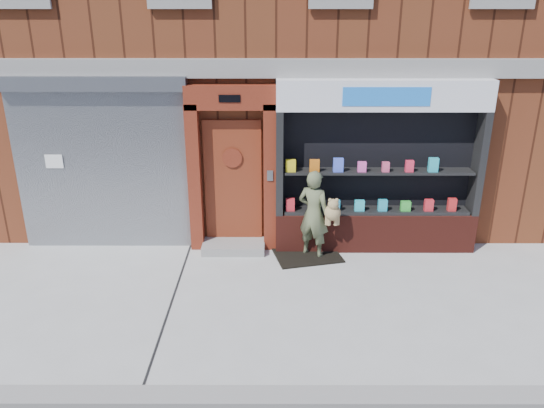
{
  "coord_description": "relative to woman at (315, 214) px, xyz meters",
  "views": [
    {
      "loc": [
        -0.05,
        -6.84,
        4.16
      ],
      "look_at": [
        -0.06,
        1.0,
        1.16
      ],
      "focal_mm": 35.0,
      "sensor_mm": 36.0,
      "label": 1
    }
  ],
  "objects": [
    {
      "name": "woman",
      "position": [
        0.0,
        0.0,
        0.0
      ],
      "size": [
        0.78,
        0.6,
        1.55
      ],
      "color": "#57603F",
      "rests_on": "ground"
    },
    {
      "name": "doormat",
      "position": [
        -0.11,
        -0.04,
        -0.77
      ],
      "size": [
        1.26,
        1.01,
        0.03
      ],
      "primitive_type": "cube",
      "rotation": [
        0.0,
        0.0,
        0.23
      ],
      "color": "black",
      "rests_on": "ground"
    },
    {
      "name": "building",
      "position": [
        -0.67,
        4.48,
        3.22
      ],
      "size": [
        12.0,
        8.16,
        8.0
      ],
      "color": "#5C2715",
      "rests_on": "ground"
    },
    {
      "name": "pharmacy_bay",
      "position": [
        1.08,
        0.3,
        0.59
      ],
      "size": [
        3.5,
        0.41,
        3.0
      ],
      "color": "#541B13",
      "rests_on": "ground"
    },
    {
      "name": "red_door_bay",
      "position": [
        -1.42,
        0.35,
        0.68
      ],
      "size": [
        1.52,
        0.58,
        2.9
      ],
      "color": "#601E10",
      "rests_on": "ground"
    },
    {
      "name": "ground",
      "position": [
        -0.67,
        -1.51,
        -0.78
      ],
      "size": [
        80.0,
        80.0,
        0.0
      ],
      "primitive_type": "plane",
      "color": "#9E9E99",
      "rests_on": "ground"
    },
    {
      "name": "shutter_bay",
      "position": [
        -3.67,
        0.41,
        0.94
      ],
      "size": [
        3.1,
        0.3,
        3.04
      ],
      "color": "gray",
      "rests_on": "ground"
    },
    {
      "name": "curb",
      "position": [
        -0.67,
        -3.66,
        -0.72
      ],
      "size": [
        60.0,
        0.3,
        0.12
      ],
      "primitive_type": "cube",
      "color": "gray",
      "rests_on": "ground"
    }
  ]
}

